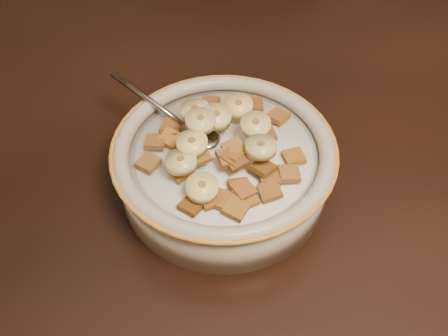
{
  "coord_description": "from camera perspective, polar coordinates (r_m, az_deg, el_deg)",
  "views": [
    {
      "loc": [
        -0.27,
        -0.37,
        1.18
      ],
      "look_at": [
        -0.23,
        -0.02,
        0.78
      ],
      "focal_mm": 40.0,
      "sensor_mm": 36.0,
      "label": 1
    }
  ],
  "objects": [
    {
      "name": "cereal_square_19",
      "position": [
        0.49,
        -5.03,
        -0.3
      ],
      "size": [
        0.03,
        0.03,
        0.01
      ],
      "primitive_type": "cube",
      "rotation": [
        0.05,
        -0.18,
        0.6
      ],
      "color": "brown",
      "rests_on": "milk"
    },
    {
      "name": "cereal_square_14",
      "position": [
        0.49,
        1.35,
        0.92
      ],
      "size": [
        0.03,
        0.03,
        0.01
      ],
      "primitive_type": "cube",
      "rotation": [
        -0.09,
        -0.14,
        2.03
      ],
      "color": "brown",
      "rests_on": "milk"
    },
    {
      "name": "banana_slice_3",
      "position": [
        0.51,
        -0.88,
        5.88
      ],
      "size": [
        0.04,
        0.04,
        0.01
      ],
      "primitive_type": "cylinder",
      "rotation": [
        -0.08,
        -0.07,
        2.93
      ],
      "color": "#F3E779",
      "rests_on": "milk"
    },
    {
      "name": "cereal_bowl",
      "position": [
        0.54,
        0.0,
        -0.22
      ],
      "size": [
        0.22,
        0.22,
        0.05
      ],
      "primitive_type": "cylinder",
      "color": "#BEB09C",
      "rests_on": "table"
    },
    {
      "name": "table",
      "position": [
        0.64,
        20.41,
        0.24
      ],
      "size": [
        1.4,
        0.91,
        0.04
      ],
      "primitive_type": "cube",
      "rotation": [
        0.0,
        0.0,
        -0.01
      ],
      "color": "black",
      "rests_on": "floor"
    },
    {
      "name": "banana_slice_0",
      "position": [
        0.54,
        1.66,
        7.11
      ],
      "size": [
        0.04,
        0.04,
        0.01
      ],
      "primitive_type": "cylinder",
      "rotation": [
        -0.08,
        -0.07,
        2.18
      ],
      "color": "#EFD67D",
      "rests_on": "milk"
    },
    {
      "name": "banana_slice_8",
      "position": [
        0.48,
        4.24,
        2.39
      ],
      "size": [
        0.04,
        0.04,
        0.01
      ],
      "primitive_type": "cylinder",
      "rotation": [
        0.1,
        0.03,
        2.7
      ],
      "color": "#C9C085",
      "rests_on": "milk"
    },
    {
      "name": "cereal_square_22",
      "position": [
        0.46,
        1.41,
        -4.63
      ],
      "size": [
        0.03,
        0.03,
        0.01
      ],
      "primitive_type": "cube",
      "rotation": [
        -0.11,
        -0.1,
        2.52
      ],
      "color": "brown",
      "rests_on": "milk"
    },
    {
      "name": "cereal_square_17",
      "position": [
        0.53,
        -6.1,
        4.24
      ],
      "size": [
        0.03,
        0.03,
        0.01
      ],
      "primitive_type": "cube",
      "rotation": [
        0.21,
        0.1,
        2.77
      ],
      "color": "brown",
      "rests_on": "milk"
    },
    {
      "name": "cereal_square_13",
      "position": [
        0.49,
        0.99,
        1.24
      ],
      "size": [
        0.03,
        0.03,
        0.01
      ],
      "primitive_type": "cube",
      "rotation": [
        0.16,
        0.03,
        0.85
      ],
      "color": "brown",
      "rests_on": "milk"
    },
    {
      "name": "banana_slice_7",
      "position": [
        0.48,
        -4.93,
        0.72
      ],
      "size": [
        0.04,
        0.04,
        0.01
      ],
      "primitive_type": "cylinder",
      "rotation": [
        0.04,
        0.13,
        2.58
      ],
      "color": "#CDB880",
      "rests_on": "milk"
    },
    {
      "name": "spoon",
      "position": [
        0.53,
        -3.03,
        3.81
      ],
      "size": [
        0.07,
        0.07,
        0.01
      ],
      "primitive_type": "ellipsoid",
      "rotation": [
        0.0,
        0.0,
        3.93
      ],
      "color": "gray",
      "rests_on": "cereal_bowl"
    },
    {
      "name": "cereal_square_5",
      "position": [
        0.47,
        2.2,
        -2.48
      ],
      "size": [
        0.03,
        0.03,
        0.01
      ],
      "primitive_type": "cube",
      "rotation": [
        0.12,
        0.15,
        0.51
      ],
      "color": "brown",
      "rests_on": "milk"
    },
    {
      "name": "cereal_square_8",
      "position": [
        0.48,
        1.79,
        -2.15
      ],
      "size": [
        0.02,
        0.02,
        0.01
      ],
      "primitive_type": "cube",
      "rotation": [
        -0.13,
        0.11,
        0.12
      ],
      "color": "brown",
      "rests_on": "milk"
    },
    {
      "name": "cereal_square_21",
      "position": [
        0.49,
        0.46,
        1.21
      ],
      "size": [
        0.02,
        0.02,
        0.01
      ],
      "primitive_type": "cube",
      "rotation": [
        0.14,
        0.08,
        0.26
      ],
      "color": "brown",
      "rests_on": "milk"
    },
    {
      "name": "cereal_square_12",
      "position": [
        0.51,
        7.98,
        1.25
      ],
      "size": [
        0.02,
        0.02,
        0.01
      ],
      "primitive_type": "cube",
      "rotation": [
        -0.03,
        0.03,
        1.74
      ],
      "color": "#885917",
      "rests_on": "milk"
    },
    {
      "name": "cereal_square_29",
      "position": [
        0.52,
        4.78,
        3.8
      ],
      "size": [
        0.02,
        0.02,
        0.01
      ],
      "primitive_type": "cube",
      "rotation": [
        -0.19,
        0.05,
        1.69
      ],
      "color": "brown",
      "rests_on": "milk"
    },
    {
      "name": "cereal_square_11",
      "position": [
        0.49,
        1.11,
        2.29
      ],
      "size": [
        0.03,
        0.03,
        0.01
      ],
      "primitive_type": "cube",
      "rotation": [
        0.03,
        -0.12,
        0.38
      ],
      "color": "olive",
      "rests_on": "milk"
    },
    {
      "name": "banana_slice_2",
      "position": [
        0.5,
        -2.71,
        5.41
      ],
      "size": [
        0.04,
        0.04,
        0.01
      ],
      "primitive_type": "cylinder",
      "rotation": [
        0.08,
        0.01,
        0.57
      ],
      "color": "#CDBB81",
      "rests_on": "milk"
    },
    {
      "name": "cereal_square_1",
      "position": [
        0.49,
        1.11,
        1.65
      ],
      "size": [
        0.03,
        0.03,
        0.01
      ],
      "primitive_type": "cube",
      "rotation": [
        -0.16,
        0.09,
        0.77
      ],
      "color": "#94541B",
      "rests_on": "milk"
    },
    {
      "name": "cereal_square_7",
      "position": [
        0.49,
        4.51,
        0.04
      ],
      "size": [
        0.03,
        0.03,
        0.01
      ],
      "primitive_type": "cube",
      "rotation": [
        -0.07,
        0.17,
        0.69
      ],
      "color": "brown",
      "rests_on": "milk"
    },
    {
      "name": "cereal_square_27",
      "position": [
        0.52,
        -1.04,
        5.39
      ],
      "size": [
        0.03,
        0.03,
        0.01
      ],
      "primitive_type": "cube",
      "rotation": [
        0.11,
        -0.16,
        2.65
      ],
      "color": "brown",
      "rests_on": "milk"
    },
    {
      "name": "cereal_square_9",
      "position": [
        0.48,
        5.28,
        -2.61
      ],
      "size": [
        0.02,
        0.02,
        0.01
      ],
      "primitive_type": "cube",
      "rotation": [
        -0.23,
        -0.06,
        1.73
      ],
      "color": "#9A5A22",
      "rests_on": "milk"
    },
    {
      "name": "cereal_square_10",
      "position": [
        0.54,
        -6.11,
        4.71
      ],
      "size": [
        0.03,
        0.03,
        0.01
      ],
      "primitive_type": "cube",
      "rotation": [
        0.05,
        -0.11,
        2.82
      ],
      "color": "brown",
      "rests_on": "milk"
    },
    {
      "name": "banana_slice_6",
      "position": [
        0.47,
        -2.51,
        -2.24
      ],
      "size": [
        0.03,
        0.03,
        0.01
      ],
      "primitive_type": "cylinder",
      "rotation": [
        -0.09,
        -0.04,
        3.07
      ],
      "color": "#E1D884",
      "rests_on": "milk"
    },
    {
      "name": "cereal_square_24",
      "position": [
        0.52,
        -7.88,
        2.99
      ],
      "size": [
        0.02,
        0.02,
        0.01
      ],
      "primitive_type": "cube",
      "rotation": [
        0.02,
        0.1,
        1.44
      ],
      "color": "brown",
      "rests_on": "milk"
    },
    {
      "name": "cereal_square_15",
      "position": [
        0.52,
        -6.12,
        3.39
      ],
      "size": [
        0.03,
        0.03,
        0.01
      ],
      "primitive_type": "cube",
      "rotation": [
        0.13,
        -0.11,
        0.97
      ],
      "color": "#905C17",
      "rests_on": "milk"
    },
    {
      "name": "cereal_square_26",
      "position": [
        0.49,
        5.37,
        -1.03
      ],
      "size": [
        0.02,
        0.02,
        0.01
      ],
      "primitive_type": "cube",
      "rotation": [
        0.16,
        -0.01,
        2.99
      ],
      "color": "brown",
      "rests_on": "milk"
    },
    {
      "name": "banana_slice_4",
      "position": [
        0.49,
        -3.68,
        2.82
      ],
      "size": [
        0.03,
        0.03,
        0.01
      ],
      "primitive_type": "cylinder",
      "rotation": [
        -0.01,
        0.02,
        1.51
      ],
      "color": "#FFEE83",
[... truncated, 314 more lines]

